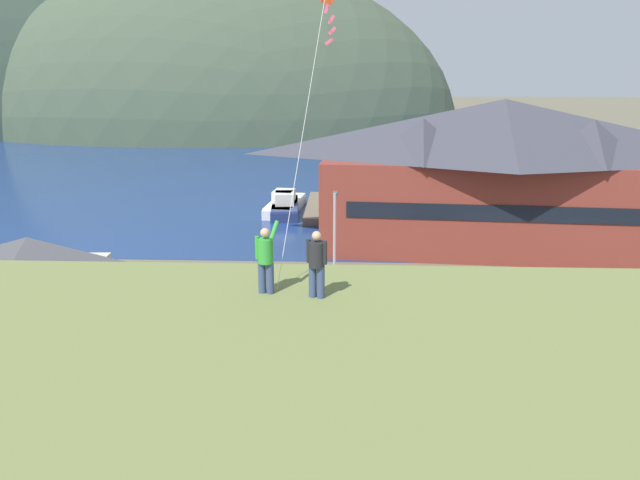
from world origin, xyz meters
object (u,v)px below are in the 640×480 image
at_px(moored_boat_inner_slip, 285,204).
at_px(storage_shed_near_lot, 33,284).
at_px(parked_car_mid_row_center, 86,351).
at_px(flying_kite, 325,0).
at_px(parked_car_mid_row_far, 259,306).
at_px(person_companion, 317,262).
at_px(moored_boat_outer_mooring, 357,200).
at_px(moored_boat_wharfside, 285,207).
at_px(person_kite_flyer, 266,258).
at_px(parked_car_back_row_right, 456,310).
at_px(parked_car_front_row_silver, 309,361).
at_px(harbor_lodge, 500,171).
at_px(parking_light_pole, 335,238).
at_px(parked_car_mid_row_near, 168,309).
at_px(wharf_dock, 323,208).
at_px(parked_car_corner_spot, 447,354).

bearing_deg(moored_boat_inner_slip, storage_shed_near_lot, -109.26).
height_order(parked_car_mid_row_center, flying_kite, flying_kite).
xyz_separation_m(parked_car_mid_row_far, flying_kite, (3.82, -10.14, 14.06)).
xyz_separation_m(parked_car_mid_row_far, person_companion, (3.80, -15.33, 7.36)).
bearing_deg(parked_car_mid_row_center, person_companion, -42.05).
height_order(moored_boat_outer_mooring, moored_boat_inner_slip, same).
distance_m(moored_boat_wharfside, parked_car_mid_row_far, 25.89).
distance_m(parked_car_mid_row_far, person_kite_flyer, 16.96).
xyz_separation_m(moored_boat_outer_mooring, flying_kite, (-1.79, -39.22, 14.40)).
bearing_deg(flying_kite, person_kite_flyer, -105.23).
relative_size(parked_car_back_row_right, flying_kite, 0.50).
relative_size(moored_boat_outer_mooring, parked_car_back_row_right, 1.29).
relative_size(moored_boat_wharfside, person_companion, 4.51).
xyz_separation_m(parked_car_front_row_silver, person_kite_flyer, (-0.55, -8.88, 7.38)).
height_order(moored_boat_outer_mooring, parked_car_back_row_right, moored_boat_outer_mooring).
xyz_separation_m(harbor_lodge, flying_kite, (-12.05, -25.42, 9.24)).
height_order(harbor_lodge, parking_light_pole, harbor_lodge).
distance_m(storage_shed_near_lot, parked_car_mid_row_center, 6.12).
height_order(moored_boat_wharfside, parked_car_mid_row_center, moored_boat_wharfside).
bearing_deg(parked_car_back_row_right, parked_car_front_row_silver, -140.36).
bearing_deg(parked_car_mid_row_far, parked_car_mid_row_near, -171.49).
relative_size(parked_car_mid_row_far, person_companion, 2.48).
relative_size(storage_shed_near_lot, flying_kite, 0.87).
xyz_separation_m(wharf_dock, parked_car_back_row_right, (7.91, -27.34, 0.71)).
bearing_deg(parked_car_mid_row_near, parked_car_front_row_silver, -35.54).
height_order(moored_boat_wharfside, parked_car_back_row_right, moored_boat_wharfside).
distance_m(moored_boat_outer_mooring, moored_boat_inner_slip, 7.21).
bearing_deg(parked_car_mid_row_center, parked_car_mid_row_far, 39.02).
height_order(wharf_dock, parked_car_mid_row_center, parked_car_mid_row_center).
bearing_deg(person_kite_flyer, storage_shed_near_lot, 135.36).
xyz_separation_m(wharf_dock, moored_boat_inner_slip, (-3.68, -0.26, 0.37)).
xyz_separation_m(parked_car_front_row_silver, person_companion, (0.77, -9.14, 7.36)).
relative_size(moored_boat_wharfside, parking_light_pole, 1.24).
xyz_separation_m(parked_car_mid_row_far, parked_car_front_row_silver, (3.02, -6.19, 0.00)).
xyz_separation_m(person_kite_flyer, person_companion, (1.32, -0.26, -0.02)).
bearing_deg(moored_boat_wharfside, wharf_dock, 20.31).
height_order(moored_boat_inner_slip, person_kite_flyer, person_kite_flyer).
bearing_deg(flying_kite, person_companion, -90.26).
height_order(storage_shed_near_lot, moored_boat_outer_mooring, storage_shed_near_lot).
xyz_separation_m(parked_car_mid_row_center, person_kite_flyer, (9.43, -9.44, 7.38)).
bearing_deg(moored_boat_outer_mooring, parked_car_mid_row_near, -109.03).
xyz_separation_m(parked_car_corner_spot, parking_light_pole, (-5.13, 9.03, 2.73)).
bearing_deg(person_kite_flyer, parked_car_front_row_silver, 86.47).
bearing_deg(moored_boat_wharfside, person_companion, -83.13).
distance_m(storage_shed_near_lot, moored_boat_wharfside, 29.26).
distance_m(moored_boat_wharfside, parked_car_mid_row_near, 26.79).
xyz_separation_m(parked_car_corner_spot, parked_car_mid_row_near, (-13.70, 4.63, 0.00)).
xyz_separation_m(parked_car_mid_row_near, person_companion, (8.46, -14.63, 7.36)).
distance_m(moored_boat_inner_slip, parked_car_mid_row_far, 26.95).
bearing_deg(person_companion, parking_light_pole, 89.67).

